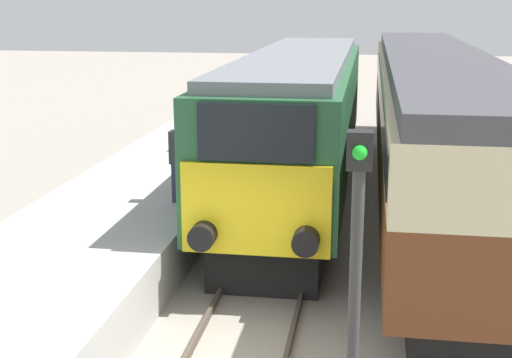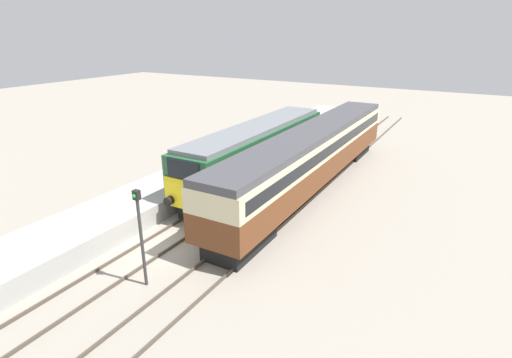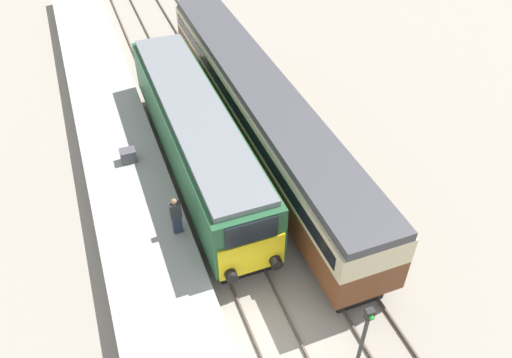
# 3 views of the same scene
# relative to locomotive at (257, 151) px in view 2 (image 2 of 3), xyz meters

# --- Properties ---
(ground_plane) EXTENTS (120.00, 120.00, 0.00)m
(ground_plane) POSITION_rel_locomotive_xyz_m (0.00, -9.35, -2.14)
(ground_plane) COLOR gray
(platform_left) EXTENTS (3.50, 50.00, 1.02)m
(platform_left) POSITION_rel_locomotive_xyz_m (-3.30, -1.35, -1.63)
(platform_left) COLOR #A8A8A3
(platform_left) RESTS_ON ground_plane
(rails_near_track) EXTENTS (1.51, 60.00, 0.14)m
(rails_near_track) POSITION_rel_locomotive_xyz_m (0.00, -4.35, -2.07)
(rails_near_track) COLOR #4C4238
(rails_near_track) RESTS_ON ground_plane
(rails_far_track) EXTENTS (1.50, 60.00, 0.14)m
(rails_far_track) POSITION_rel_locomotive_xyz_m (3.40, -4.35, -2.07)
(rails_far_track) COLOR #4C4238
(rails_far_track) RESTS_ON ground_plane
(locomotive) EXTENTS (2.70, 14.72, 3.81)m
(locomotive) POSITION_rel_locomotive_xyz_m (0.00, 0.00, 0.00)
(locomotive) COLOR black
(locomotive) RESTS_ON ground_plane
(passenger_carriage) EXTENTS (2.75, 21.12, 3.81)m
(passenger_carriage) POSITION_rel_locomotive_xyz_m (3.40, 0.85, 0.20)
(passenger_carriage) COLOR black
(passenger_carriage) RESTS_ON ground_plane
(person_on_platform) EXTENTS (0.44, 0.26, 1.72)m
(person_on_platform) POSITION_rel_locomotive_xyz_m (-2.01, -4.30, -0.27)
(person_on_platform) COLOR #2D334C
(person_on_platform) RESTS_ON platform_left
(signal_post) EXTENTS (0.24, 0.28, 3.96)m
(signal_post) POSITION_rel_locomotive_xyz_m (1.70, -11.72, 0.21)
(signal_post) COLOR #333333
(signal_post) RESTS_ON ground_plane
(luggage_crate) EXTENTS (0.70, 0.56, 0.60)m
(luggage_crate) POSITION_rel_locomotive_xyz_m (-3.03, 0.78, -0.82)
(luggage_crate) COLOR #4C4C51
(luggage_crate) RESTS_ON platform_left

